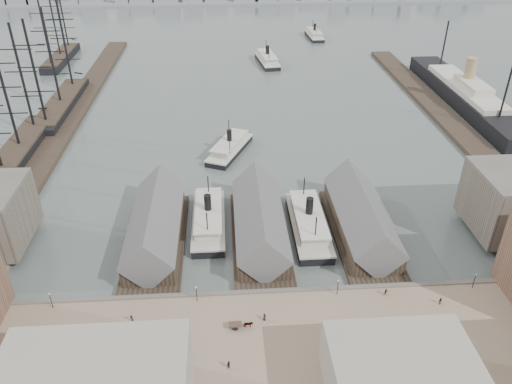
{
  "coord_description": "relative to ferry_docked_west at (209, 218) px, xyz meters",
  "views": [
    {
      "loc": [
        -7.81,
        -86.12,
        76.49
      ],
      "look_at": [
        0.0,
        30.0,
        6.0
      ],
      "focal_mm": 35.0,
      "sensor_mm": 36.0,
      "label": 1
    }
  ],
  "objects": [
    {
      "name": "ground",
      "position": [
        13.0,
        -23.45,
        -2.35
      ],
      "size": [
        900.0,
        900.0,
        0.0
      ],
      "primitive_type": "plane",
      "color": "#4A5553",
      "rests_on": "ground"
    },
    {
      "name": "quay",
      "position": [
        13.0,
        -43.45,
        -1.35
      ],
      "size": [
        180.0,
        30.0,
        2.0
      ],
      "primitive_type": "cube",
      "color": "#86705A",
      "rests_on": "ground"
    },
    {
      "name": "seawall",
      "position": [
        13.0,
        -28.65,
        -1.2
      ],
      "size": [
        180.0,
        1.2,
        2.3
      ],
      "primitive_type": "cube",
      "color": "#59544C",
      "rests_on": "ground"
    },
    {
      "name": "west_wharf",
      "position": [
        -55.0,
        76.55,
        -1.55
      ],
      "size": [
        10.0,
        220.0,
        1.6
      ],
      "primitive_type": "cube",
      "color": "#2D231C",
      "rests_on": "ground"
    },
    {
      "name": "east_wharf",
      "position": [
        91.0,
        66.55,
        -1.55
      ],
      "size": [
        10.0,
        180.0,
        1.6
      ],
      "primitive_type": "cube",
      "color": "#2D231C",
      "rests_on": "ground"
    },
    {
      "name": "ferry_shed_west",
      "position": [
        -13.0,
        -6.57,
        2.28
      ],
      "size": [
        14.0,
        42.0,
        12.6
      ],
      "color": "#2D231C",
      "rests_on": "ground"
    },
    {
      "name": "ferry_shed_center",
      "position": [
        13.0,
        -6.57,
        2.28
      ],
      "size": [
        14.0,
        42.0,
        12.6
      ],
      "color": "#2D231C",
      "rests_on": "ground"
    },
    {
      "name": "ferry_shed_east",
      "position": [
        39.0,
        -6.57,
        2.28
      ],
      "size": [
        14.0,
        42.0,
        12.6
      ],
      "color": "#2D231C",
      "rests_on": "ground"
    },
    {
      "name": "street_bldg_center",
      "position": [
        33.0,
        -55.45,
        4.65
      ],
      "size": [
        24.0,
        16.0,
        10.0
      ],
      "primitive_type": "cube",
      "color": "gray",
      "rests_on": "quay"
    },
    {
      "name": "lamp_post_far_w",
      "position": [
        -32.0,
        -30.45,
        2.36
      ],
      "size": [
        0.44,
        0.44,
        3.92
      ],
      "color": "black",
      "rests_on": "quay"
    },
    {
      "name": "lamp_post_near_w",
      "position": [
        -2.0,
        -30.45,
        2.36
      ],
      "size": [
        0.44,
        0.44,
        3.92
      ],
      "color": "black",
      "rests_on": "quay"
    },
    {
      "name": "lamp_post_near_e",
      "position": [
        28.0,
        -30.45,
        2.36
      ],
      "size": [
        0.44,
        0.44,
        3.92
      ],
      "color": "black",
      "rests_on": "quay"
    },
    {
      "name": "lamp_post_far_e",
      "position": [
        58.0,
        -30.45,
        2.36
      ],
      "size": [
        0.44,
        0.44,
        3.92
      ],
      "color": "black",
      "rests_on": "quay"
    },
    {
      "name": "ferry_docked_west",
      "position": [
        0.0,
        0.0,
        0.0
      ],
      "size": [
        8.44,
        28.13,
        10.05
      ],
      "color": "black",
      "rests_on": "ground"
    },
    {
      "name": "ferry_docked_east",
      "position": [
        26.0,
        -3.87,
        0.1
      ],
      "size": [
        8.81,
        29.38,
        10.49
      ],
      "color": "black",
      "rests_on": "ground"
    },
    {
      "name": "ferry_open_near",
      "position": [
        6.5,
        42.82,
        -0.26
      ],
      "size": [
        17.02,
        25.95,
        8.95
      ],
      "rotation": [
        0.0,
        0.0,
        -0.42
      ],
      "color": "black",
      "rests_on": "ground"
    },
    {
      "name": "ferry_open_mid",
      "position": [
        28.1,
        143.89,
        -0.07
      ],
      "size": [
        11.61,
        28.08,
        9.73
      ],
      "rotation": [
        0.0,
        0.0,
        0.13
      ],
      "color": "black",
      "rests_on": "ground"
    },
    {
      "name": "ferry_open_far",
      "position": [
        60.94,
        193.98,
        -0.28
      ],
      "size": [
        8.7,
        25.15,
        8.86
      ],
      "rotation": [
        0.0,
        0.0,
        0.05
      ],
      "color": "black",
      "rests_on": "ground"
    },
    {
      "name": "sailing_ship_near",
      "position": [
        -63.48,
        37.66,
        0.59
      ],
      "size": [
        9.75,
        67.17,
        40.09
      ],
      "color": "black",
      "rests_on": "ground"
    },
    {
      "name": "sailing_ship_mid",
      "position": [
        -60.44,
        85.29,
        0.53
      ],
      "size": [
        9.81,
        56.66,
        40.32
      ],
      "color": "black",
      "rests_on": "ground"
    },
    {
      "name": "sailing_ship_far",
      "position": [
        -78.96,
        155.22,
        0.18
      ],
      "size": [
        8.52,
        47.35,
        35.04
      ],
      "color": "black",
      "rests_on": "ground"
    },
    {
      "name": "ocean_steamer",
      "position": [
        105.0,
        81.74,
        1.81
      ],
      "size": [
        13.24,
        96.72,
        19.34
      ],
      "color": "black",
      "rests_on": "ground"
    },
    {
      "name": "horse_cart_left",
      "position": [
        -27.42,
        -40.29,
        0.44
      ],
      "size": [
        4.79,
        2.24,
        1.56
      ],
      "rotation": [
        0.0,
        0.0,
        1.38
      ],
      "color": "black",
      "rests_on": "quay"
    },
    {
      "name": "horse_cart_center",
      "position": [
        7.58,
        -38.77,
        0.45
      ],
      "size": [
        4.86,
        1.58,
        1.57
      ],
      "rotation": [
        0.0,
        0.0,
        1.6
      ],
      "color": "black",
      "rests_on": "quay"
    },
    {
      "name": "horse_cart_right",
      "position": [
        26.52,
        -44.67,
        0.48
      ],
      "size": [
        4.61,
        1.65,
        1.66
      ],
      "rotation": [
        0.0,
        0.0,
        1.57
      ],
      "color": "black",
      "rests_on": "quay"
    },
    {
      "name": "pedestrian_0",
      "position": [
        -32.83,
        -37.46,
        0.47
      ],
      "size": [
        0.75,
        0.7,
        1.66
      ],
      "primitive_type": "imported",
      "rotation": [
        0.0,
        0.0,
        5.7
      ],
      "color": "black",
      "rests_on": "quay"
    },
    {
      "name": "pedestrian_1",
      "position": [
        -31.25,
        -40.66,
        0.45
      ],
      "size": [
        0.99,
        0.94,
        1.61
      ],
      "primitive_type": "imported",
      "rotation": [
        0.0,
        0.0,
        0.58
      ],
      "color": "black",
      "rests_on": "quay"
    },
    {
      "name": "pedestrian_2",
      "position": [
        -14.9,
        -35.64,
        0.48
      ],
      "size": [
        1.19,
        1.21,
        1.67
      ],
      "primitive_type": "imported",
      "rotation": [
        0.0,
        0.0,
        5.46
      ],
      "color": "black",
      "rests_on": "quay"
    },
    {
      "name": "pedestrian_3",
      "position": [
        4.34,
        -48.32,
        0.52
      ],
      "size": [
        1.05,
        1.0,
        1.75
      ],
      "primitive_type": "imported",
      "rotation": [
        0.0,
        0.0,
        3.87
      ],
      "color": "black",
      "rests_on": "quay"
    },
    {
      "name": "pedestrian_4",
      "position": [
        11.79,
        -36.95,
        0.48
      ],
      "size": [
        0.92,
        0.97,
        1.67
      ],
      "primitive_type": "imported",
      "rotation": [
        0.0,
        0.0,
        0.91
      ],
      "color": "black",
      "rests_on": "quay"
    },
    {
      "name": "pedestrian_5",
      "position": [
        23.27,
        -43.35,
        0.43
      ],
      "size": [
        0.57,
        0.42,
        1.57
      ],
      "primitive_type": "imported",
      "rotation": [
        0.0,
        0.0,
        3.14
      ],
      "color": "black",
      "rests_on": "quay"
    },
    {
      "name": "pedestrian_6",
      "position": [
        38.38,
        -31.45,
        0.48
      ],
      "size": [
        0.86,
        0.69,
        1.68
      ],
      "primitive_type": "imported",
      "rotation": [
        0.0,
        0.0,
        6.21
      ],
      "color": "black",
      "rests_on": "quay"
    },
    {
      "name": "pedestrian_7",
      "position": [
        45.47,
        -47.76,
        0.45
      ],
      "size": [
        1.18,
        1.14,
        1.61
      ],
      "primitive_type": "imported",
      "rotation": [
        0.0,
        0.0,
        2.41
      ],
      "color": "black",
      "rests_on": "quay"
    },
    {
      "name": "pedestrian_8",
      "position": [
        48.99,
        -34.83,
        0.48
      ],
      "size": [
        1.05,
        0.65,
        1.67
      ],
      "primitive_type": "imported",
      "rotation": [
        0.0,
        0.0,
        0.27
      ],
      "color": "black",
      "rests_on": "quay"
    },
    {
      "name": "pedestrian_10",
      "position": [
        -14.64,
        -45.05,
        0.5
      ],
      "size": [
        0.99,
        0.85,
        1.71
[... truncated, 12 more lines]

